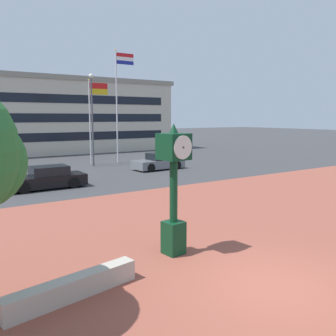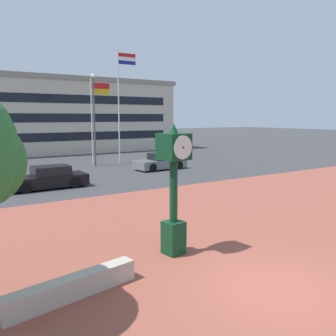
{
  "view_description": "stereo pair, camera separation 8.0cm",
  "coord_description": "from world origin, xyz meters",
  "px_view_note": "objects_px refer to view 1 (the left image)",
  "views": [
    {
      "loc": [
        -6.62,
        -5.45,
        4.07
      ],
      "look_at": [
        -1.0,
        3.07,
        2.61
      ],
      "focal_mm": 38.31,
      "sensor_mm": 36.0,
      "label": 1
    },
    {
      "loc": [
        -6.55,
        -5.49,
        4.07
      ],
      "look_at": [
        -1.0,
        3.07,
        2.61
      ],
      "focal_mm": 38.31,
      "sensor_mm": 36.0,
      "label": 2
    }
  ],
  "objects_px": {
    "street_lamp_post": "(92,111)",
    "car_street_mid": "(159,162)",
    "street_clock": "(174,183)",
    "car_street_far": "(47,178)",
    "flagpole_secondary": "(118,97)",
    "civic_building": "(34,116)",
    "flagpole_primary": "(92,113)"
  },
  "relations": [
    {
      "from": "street_clock",
      "to": "car_street_mid",
      "type": "xyz_separation_m",
      "value": [
        8.87,
        15.06,
        -1.58
      ]
    },
    {
      "from": "flagpole_primary",
      "to": "flagpole_secondary",
      "type": "distance_m",
      "value": 2.87
    },
    {
      "from": "flagpole_primary",
      "to": "car_street_mid",
      "type": "bearing_deg",
      "value": -60.55
    },
    {
      "from": "flagpole_primary",
      "to": "civic_building",
      "type": "xyz_separation_m",
      "value": [
        -1.23,
        15.07,
        -0.14
      ]
    },
    {
      "from": "street_clock",
      "to": "flagpole_secondary",
      "type": "relative_size",
      "value": 0.39
    },
    {
      "from": "civic_building",
      "to": "street_clock",
      "type": "bearing_deg",
      "value": -97.16
    },
    {
      "from": "street_clock",
      "to": "street_lamp_post",
      "type": "distance_m",
      "value": 20.37
    },
    {
      "from": "street_clock",
      "to": "car_street_mid",
      "type": "distance_m",
      "value": 17.54
    },
    {
      "from": "car_street_mid",
      "to": "car_street_far",
      "type": "distance_m",
      "value": 9.79
    },
    {
      "from": "car_street_mid",
      "to": "civic_building",
      "type": "height_order",
      "value": "civic_building"
    },
    {
      "from": "car_street_far",
      "to": "street_lamp_post",
      "type": "height_order",
      "value": "street_lamp_post"
    },
    {
      "from": "street_lamp_post",
      "to": "flagpole_secondary",
      "type": "bearing_deg",
      "value": 20.59
    },
    {
      "from": "street_clock",
      "to": "car_street_far",
      "type": "distance_m",
      "value": 12.3
    },
    {
      "from": "car_street_far",
      "to": "flagpole_primary",
      "type": "xyz_separation_m",
      "value": [
        6.21,
        8.44,
        3.79
      ]
    },
    {
      "from": "flagpole_primary",
      "to": "flagpole_secondary",
      "type": "bearing_deg",
      "value": 0.0
    },
    {
      "from": "flagpole_secondary",
      "to": "flagpole_primary",
      "type": "bearing_deg",
      "value": -180.0
    },
    {
      "from": "civic_building",
      "to": "flagpole_primary",
      "type": "bearing_deg",
      "value": -85.32
    },
    {
      "from": "civic_building",
      "to": "flagpole_secondary",
      "type": "bearing_deg",
      "value": -76.18
    },
    {
      "from": "civic_building",
      "to": "street_lamp_post",
      "type": "height_order",
      "value": "civic_building"
    },
    {
      "from": "flagpole_secondary",
      "to": "street_lamp_post",
      "type": "bearing_deg",
      "value": -159.41
    },
    {
      "from": "car_street_far",
      "to": "street_clock",
      "type": "bearing_deg",
      "value": -178.07
    },
    {
      "from": "car_street_mid",
      "to": "flagpole_primary",
      "type": "height_order",
      "value": "flagpole_primary"
    },
    {
      "from": "civic_building",
      "to": "street_lamp_post",
      "type": "relative_size",
      "value": 4.11
    },
    {
      "from": "car_street_mid",
      "to": "car_street_far",
      "type": "bearing_deg",
      "value": 103.77
    },
    {
      "from": "car_street_far",
      "to": "flagpole_secondary",
      "type": "height_order",
      "value": "flagpole_secondary"
    },
    {
      "from": "street_lamp_post",
      "to": "car_street_mid",
      "type": "bearing_deg",
      "value": -51.21
    },
    {
      "from": "flagpole_primary",
      "to": "street_clock",
      "type": "bearing_deg",
      "value": -105.5
    },
    {
      "from": "car_street_far",
      "to": "flagpole_secondary",
      "type": "relative_size",
      "value": 0.45
    },
    {
      "from": "car_street_far",
      "to": "flagpole_secondary",
      "type": "distance_m",
      "value": 13.2
    },
    {
      "from": "car_street_far",
      "to": "civic_building",
      "type": "xyz_separation_m",
      "value": [
        4.98,
        23.5,
        3.65
      ]
    },
    {
      "from": "flagpole_secondary",
      "to": "street_lamp_post",
      "type": "relative_size",
      "value": 1.31
    },
    {
      "from": "flagpole_secondary",
      "to": "street_lamp_post",
      "type": "xyz_separation_m",
      "value": [
        -2.92,
        -1.1,
        -1.31
      ]
    }
  ]
}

